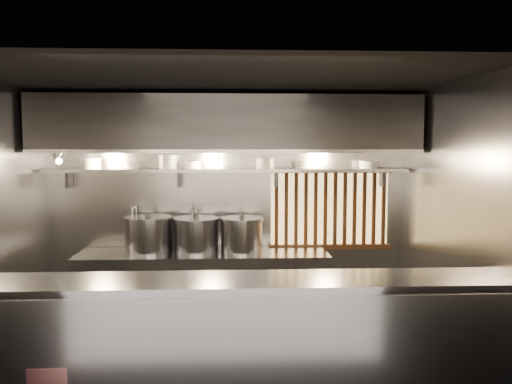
{
  "coord_description": "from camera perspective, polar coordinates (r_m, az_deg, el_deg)",
  "views": [
    {
      "loc": [
        0.06,
        -4.81,
        2.17
      ],
      "look_at": [
        0.31,
        0.55,
        1.68
      ],
      "focal_mm": 35.0,
      "sensor_mm": 36.0,
      "label": 1
    }
  ],
  "objects": [
    {
      "name": "faucet_right",
      "position": [
        6.26,
        -7.35,
        -2.77
      ],
      "size": [
        0.04,
        0.3,
        0.5
      ],
      "color": "silver",
      "rests_on": "wall_back"
    },
    {
      "name": "exhaust_hood",
      "position": [
        5.92,
        -3.3,
        7.65
      ],
      "size": [
        4.4,
        0.81,
        0.65
      ],
      "color": "#2D2D30",
      "rests_on": "ceiling"
    },
    {
      "name": "bowl_stack_5",
      "position": [
        6.2,
        5.33,
        3.12
      ],
      "size": [
        0.21,
        0.21,
        0.09
      ],
      "color": "white",
      "rests_on": "bowl_shelf"
    },
    {
      "name": "bowl_stack_3",
      "position": [
        6.16,
        -7.25,
        3.08
      ],
      "size": [
        0.21,
        0.21,
        0.09
      ],
      "color": "white",
      "rests_on": "bowl_shelf"
    },
    {
      "name": "bowl_shelf",
      "position": [
        6.14,
        -3.25,
        2.48
      ],
      "size": [
        4.4,
        0.34,
        0.04
      ],
      "primitive_type": "cube",
      "color": "#9C9CA2",
      "rests_on": "wall_back"
    },
    {
      "name": "floor",
      "position": [
        5.28,
        -3.29,
        -19.07
      ],
      "size": [
        4.5,
        4.5,
        0.0
      ],
      "primitive_type": "plane",
      "color": "black",
      "rests_on": "ground"
    },
    {
      "name": "faucet_left",
      "position": [
        6.36,
        -13.65,
        -2.75
      ],
      "size": [
        0.04,
        0.3,
        0.5
      ],
      "color": "silver",
      "rests_on": "wall_back"
    },
    {
      "name": "wall_back",
      "position": [
        6.36,
        -3.21,
        -1.76
      ],
      "size": [
        4.5,
        0.0,
        4.5
      ],
      "primitive_type": "plane",
      "rotation": [
        1.57,
        0.0,
        0.0
      ],
      "color": "gray",
      "rests_on": "floor"
    },
    {
      "name": "stock_pot_right",
      "position": [
        6.16,
        -12.19,
        -4.74
      ],
      "size": [
        0.73,
        0.73,
        0.47
      ],
      "rotation": [
        0.0,
        0.0,
        -0.33
      ],
      "color": "#9C9CA2",
      "rests_on": "cooking_bench"
    },
    {
      "name": "bowl_stack_6",
      "position": [
        6.37,
        12.73,
        3.06
      ],
      "size": [
        0.24,
        0.24,
        0.09
      ],
      "color": "white",
      "rests_on": "bowl_shelf"
    },
    {
      "name": "bowl_stack_2",
      "position": [
        6.19,
        -10.03,
        3.4
      ],
      "size": [
        0.24,
        0.24,
        0.17
      ],
      "color": "white",
      "rests_on": "bowl_shelf"
    },
    {
      "name": "wood_screen",
      "position": [
        6.44,
        8.44,
        -1.91
      ],
      "size": [
        1.56,
        0.09,
        1.04
      ],
      "color": "#E5B767",
      "rests_on": "wall_back"
    },
    {
      "name": "bowl_stack_1",
      "position": [
        6.26,
        -14.11,
        3.0
      ],
      "size": [
        0.2,
        0.2,
        0.09
      ],
      "color": "white",
      "rests_on": "bowl_shelf"
    },
    {
      "name": "ceiling",
      "position": [
        4.86,
        -3.47,
        12.64
      ],
      "size": [
        4.5,
        4.5,
        0.0
      ],
      "primitive_type": "plane",
      "rotation": [
        3.14,
        0.0,
        0.0
      ],
      "color": "black",
      "rests_on": "wall_back"
    },
    {
      "name": "stock_pot_mid",
      "position": [
        6.04,
        -1.64,
        -4.89
      ],
      "size": [
        0.69,
        0.69,
        0.46
      ],
      "rotation": [
        0.0,
        0.0,
        -0.38
      ],
      "color": "#9C9CA2",
      "rests_on": "cooking_bench"
    },
    {
      "name": "wall_right",
      "position": [
        5.34,
        21.57,
        -3.45
      ],
      "size": [
        0.0,
        3.0,
        3.0
      ],
      "primitive_type": "plane",
      "rotation": [
        1.57,
        0.0,
        -1.57
      ],
      "color": "gray",
      "rests_on": "floor"
    },
    {
      "name": "bowl_stack_4",
      "position": [
        6.15,
        1.09,
        3.3
      ],
      "size": [
        0.24,
        0.24,
        0.13
      ],
      "color": "white",
      "rests_on": "bowl_shelf"
    },
    {
      "name": "bowl_stack_0",
      "position": [
        6.37,
        -18.15,
        3.1
      ],
      "size": [
        0.22,
        0.22,
        0.13
      ],
      "color": "white",
      "rests_on": "bowl_shelf"
    },
    {
      "name": "cooking_bench",
      "position": [
        6.2,
        -6.03,
        -10.94
      ],
      "size": [
        3.0,
        0.7,
        0.9
      ],
      "primitive_type": "cube",
      "color": "#9C9CA2",
      "rests_on": "floor"
    },
    {
      "name": "serving_counter",
      "position": [
        4.18,
        -3.48,
        -17.4
      ],
      "size": [
        4.5,
        0.56,
        1.13
      ],
      "color": "#9C9CA2",
      "rests_on": "floor"
    },
    {
      "name": "stock_pot_left",
      "position": [
        6.09,
        -6.85,
        -4.86
      ],
      "size": [
        0.66,
        0.66,
        0.46
      ],
      "rotation": [
        0.0,
        0.0,
        -0.22
      ],
      "color": "#9C9CA2",
      "rests_on": "cooking_bench"
    },
    {
      "name": "pendant_bulb",
      "position": [
        6.02,
        -4.22,
        3.2
      ],
      "size": [
        0.09,
        0.09,
        0.19
      ],
      "color": "#2D2D30",
      "rests_on": "exhaust_hood"
    },
    {
      "name": "heat_lamp",
      "position": [
        5.99,
        -21.81,
        3.85
      ],
      "size": [
        0.25,
        0.35,
        0.2
      ],
      "color": "#9C9CA2",
      "rests_on": "exhaust_hood"
    }
  ]
}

